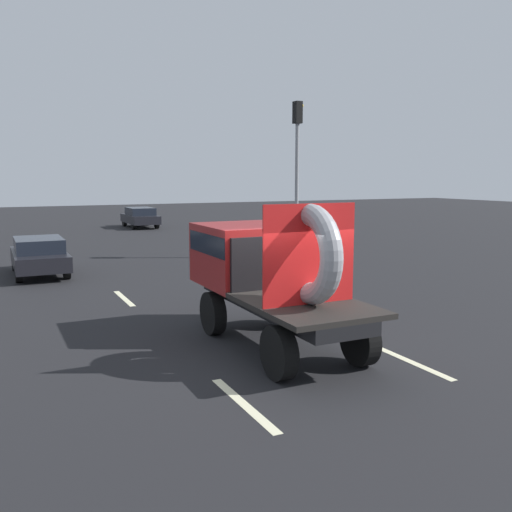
{
  "coord_description": "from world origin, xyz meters",
  "views": [
    {
      "loc": [
        -5.28,
        -9.1,
        3.48
      ],
      "look_at": [
        -0.08,
        1.72,
        1.76
      ],
      "focal_mm": 39.11,
      "sensor_mm": 36.0,
      "label": 1
    }
  ],
  "objects_px": {
    "oncoming_car": "(140,217)",
    "flatbed_truck": "(263,266)",
    "traffic_light": "(297,158)",
    "distant_sedan": "(39,255)"
  },
  "relations": [
    {
      "from": "traffic_light",
      "to": "flatbed_truck",
      "type": "bearing_deg",
      "value": -123.2
    },
    {
      "from": "traffic_light",
      "to": "distant_sedan",
      "type": "bearing_deg",
      "value": 178.61
    },
    {
      "from": "oncoming_car",
      "to": "flatbed_truck",
      "type": "bearing_deg",
      "value": -98.65
    },
    {
      "from": "flatbed_truck",
      "to": "oncoming_car",
      "type": "distance_m",
      "value": 27.49
    },
    {
      "from": "flatbed_truck",
      "to": "oncoming_car",
      "type": "height_order",
      "value": "flatbed_truck"
    },
    {
      "from": "flatbed_truck",
      "to": "distant_sedan",
      "type": "height_order",
      "value": "flatbed_truck"
    },
    {
      "from": "traffic_light",
      "to": "oncoming_car",
      "type": "height_order",
      "value": "traffic_light"
    },
    {
      "from": "flatbed_truck",
      "to": "oncoming_car",
      "type": "bearing_deg",
      "value": 81.35
    },
    {
      "from": "distant_sedan",
      "to": "oncoming_car",
      "type": "relative_size",
      "value": 0.97
    },
    {
      "from": "oncoming_car",
      "to": "distant_sedan",
      "type": "bearing_deg",
      "value": -115.0
    }
  ]
}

